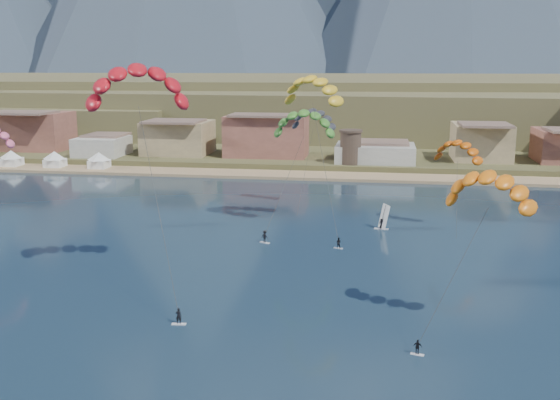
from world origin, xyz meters
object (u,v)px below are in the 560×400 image
Objects in this scene: watchtower at (351,147)px; kitesurfer_red at (137,80)px; kitesurfer_yellow at (313,86)px; kitesurfer_orange at (490,184)px; kitesurfer_green at (304,120)px; windsurfer at (382,221)px.

kitesurfer_red is (-20.98, -88.04, 18.81)m from watchtower.
kitesurfer_orange is (21.71, -36.58, -8.14)m from kitesurfer_yellow.
watchtower is at bearing 100.86° from kitesurfer_orange.
watchtower is 0.29× the size of kitesurfer_red.
kitesurfer_red is 1.57× the size of kitesurfer_orange.
kitesurfer_green is 5.37× the size of windsurfer.
kitesurfer_yellow is at bearing 120.70° from kitesurfer_orange.
kitesurfer_red reaches higher than kitesurfer_yellow.
kitesurfer_red is at bearing -103.40° from watchtower.
kitesurfer_green is at bearing 169.16° from windsurfer.
windsurfer is (-10.21, 39.52, -13.97)m from kitesurfer_orange.
kitesurfer_orange is 43.14m from windsurfer.
watchtower is 97.80m from kitesurfer_orange.
kitesurfer_red reaches higher than watchtower.
watchtower is 54.97m from kitesurfer_green.
windsurfer is at bearing 14.33° from kitesurfer_yellow.
kitesurfer_yellow is (-3.37, -59.08, 17.06)m from watchtower.
windsurfer is at bearing 104.48° from kitesurfer_orange.
windsurfer is (11.51, 2.94, -22.11)m from kitesurfer_yellow.
kitesurfer_red is 1.11× the size of kitesurfer_yellow.
kitesurfer_red is at bearing 169.05° from kitesurfer_orange.
windsurfer is (8.14, -56.14, -5.05)m from watchtower.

